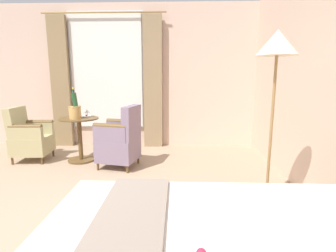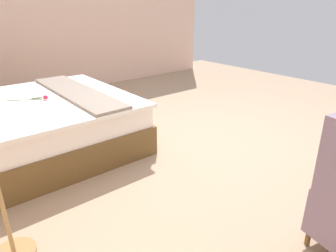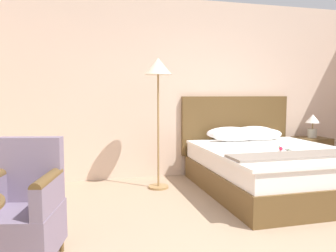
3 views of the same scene
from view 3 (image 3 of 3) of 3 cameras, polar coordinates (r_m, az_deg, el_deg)
The scene contains 6 objects.
wall_headboard_side at distance 5.26m, azimuth 1.61°, elevation 6.46°, with size 6.70×0.12×2.78m.
bed at distance 4.72m, azimuth 17.12°, elevation -6.48°, with size 1.86×2.27×1.27m.
nightstand at distance 6.02m, azimuth 23.68°, elevation -4.62°, with size 0.52×0.46×0.58m.
bedside_lamp at distance 5.95m, azimuth 23.88°, elevation 0.52°, with size 0.24×0.24×0.39m.
floor_lamp_brass at distance 4.48m, azimuth -1.74°, elevation 8.46°, with size 0.37×0.37×1.80m.
armchair_by_window at distance 2.80m, azimuth -23.92°, elevation -13.40°, with size 0.63×0.67×0.97m.
Camera 3 is at (-1.45, -2.09, 1.31)m, focal length 35.00 mm.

